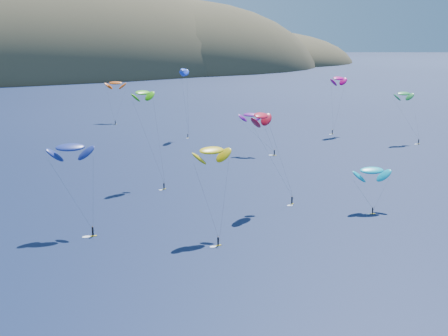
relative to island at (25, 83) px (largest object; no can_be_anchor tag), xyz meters
name	(u,v)px	position (x,y,z in m)	size (l,w,h in m)	color
island	(25,83)	(0.00, 0.00, 0.00)	(730.00, 300.00, 210.00)	#3D3526
kitesurfer_2	(212,151)	(-38.90, -499.51, 28.17)	(9.59, 12.58, 19.99)	gold
kitesurfer_3	(143,93)	(-37.26, -451.59, 35.58)	(8.63, 15.23, 27.09)	gold
kitesurfer_4	(184,70)	(1.00, -389.59, 36.68)	(7.78, 9.16, 28.19)	gold
kitesurfer_5	(372,170)	(2.25, -501.46, 20.05)	(9.91, 7.61, 11.87)	gold
kitesurfer_6	(251,115)	(8.15, -430.62, 23.96)	(10.28, 11.65, 15.46)	gold
kitesurfer_8	(339,78)	(59.68, -409.76, 32.82)	(10.44, 7.26, 24.77)	gold
kitesurfer_9	(261,116)	(-19.57, -486.33, 32.58)	(12.21, 9.01, 24.37)	gold
kitesurfer_10	(70,148)	(-64.89, -484.25, 28.40)	(9.84, 10.93, 20.35)	gold
kitesurfer_11	(116,83)	(-11.42, -338.43, 28.06)	(10.16, 14.33, 19.92)	gold
kitesurfer_13	(404,94)	(70.38, -435.96, 28.71)	(8.77, 10.17, 20.42)	gold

